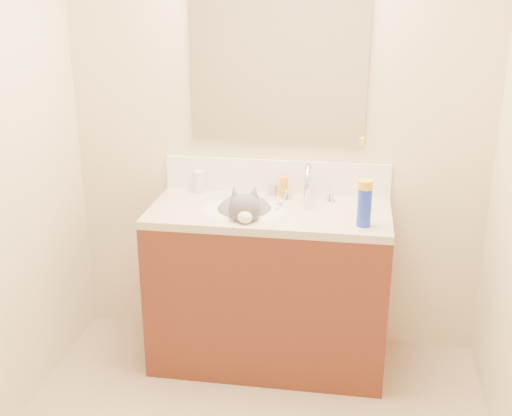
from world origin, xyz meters
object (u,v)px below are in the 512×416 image
(basin, at_px, (245,223))
(amber_bottle, at_px, (284,187))
(pill_bottle, at_px, (199,182))
(vanity_cabinet, at_px, (269,290))
(cat, at_px, (245,215))
(spray_can, at_px, (364,207))
(faucet, at_px, (308,186))
(silver_jar, at_px, (272,190))

(basin, distance_m, amber_bottle, 0.32)
(basin, xyz_separation_m, pill_bottle, (-0.29, 0.24, 0.13))
(vanity_cabinet, height_order, amber_bottle, amber_bottle)
(cat, height_order, pill_bottle, cat)
(pill_bottle, relative_size, spray_can, 0.65)
(faucet, distance_m, cat, 0.36)
(amber_bottle, bearing_deg, spray_can, -41.37)
(faucet, relative_size, spray_can, 1.56)
(silver_jar, distance_m, spray_can, 0.61)
(silver_jar, bearing_deg, vanity_cabinet, -86.08)
(basin, distance_m, silver_jar, 0.28)
(faucet, distance_m, pill_bottle, 0.59)
(vanity_cabinet, height_order, faucet, faucet)
(cat, height_order, amber_bottle, cat)
(basin, relative_size, pill_bottle, 3.84)
(vanity_cabinet, relative_size, amber_bottle, 11.22)
(vanity_cabinet, relative_size, pill_bottle, 10.25)
(faucet, height_order, amber_bottle, faucet)
(pill_bottle, xyz_separation_m, amber_bottle, (0.46, 0.00, -0.01))
(basin, xyz_separation_m, cat, (0.00, -0.01, 0.04))
(cat, bearing_deg, amber_bottle, 45.39)
(basin, bearing_deg, amber_bottle, 55.28)
(vanity_cabinet, distance_m, cat, 0.44)
(pill_bottle, height_order, spray_can, spray_can)
(amber_bottle, bearing_deg, silver_jar, 174.50)
(vanity_cabinet, bearing_deg, cat, -163.14)
(amber_bottle, bearing_deg, vanity_cabinet, -102.40)
(cat, relative_size, spray_can, 2.44)
(faucet, xyz_separation_m, cat, (-0.30, -0.17, -0.11))
(vanity_cabinet, height_order, cat, cat)
(vanity_cabinet, distance_m, pill_bottle, 0.68)
(basin, relative_size, cat, 1.03)
(vanity_cabinet, height_order, silver_jar, silver_jar)
(basin, bearing_deg, faucet, 29.12)
(cat, relative_size, silver_jar, 7.76)
(faucet, bearing_deg, vanity_cabinet, -142.71)
(basin, distance_m, spray_can, 0.62)
(silver_jar, bearing_deg, cat, -112.45)
(silver_jar, distance_m, amber_bottle, 0.07)
(faucet, bearing_deg, spray_can, -46.16)
(amber_bottle, bearing_deg, cat, -123.85)
(vanity_cabinet, bearing_deg, amber_bottle, 77.60)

